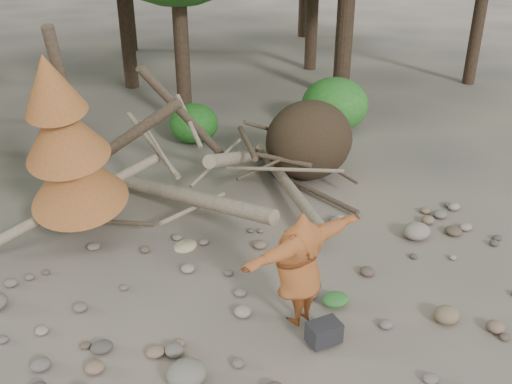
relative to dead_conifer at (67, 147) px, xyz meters
name	(u,v)px	position (x,y,z in m)	size (l,w,h in m)	color
ground	(297,298)	(3.12, -3.37, -2.11)	(120.00, 120.00, 0.00)	#514C44
deadfall_pile	(289,146)	(5.13, 0.87, -1.16)	(8.55, 5.24, 3.30)	#332619
dead_conifer	(67,147)	(0.00, 0.00, 0.00)	(2.06, 2.16, 4.35)	#4C3F30
bush_mid	(194,123)	(3.92, 4.43, -1.55)	(1.40, 1.40, 1.12)	#246A1E
bush_right	(335,104)	(8.12, 3.63, -1.31)	(2.00, 2.00, 1.60)	#2E7D27
frisbee_thrower	(299,269)	(2.79, -3.97, -1.05)	(3.36, 1.28, 2.16)	brown
backpack	(324,335)	(2.93, -4.58, -1.94)	(0.50, 0.34, 0.34)	black
cloth_green	(335,302)	(3.60, -3.84, -2.02)	(0.47, 0.39, 0.18)	#2A6729
cloth_orange	(318,340)	(2.86, -4.53, -2.05)	(0.34, 0.28, 0.12)	#A03F1B
boulder_front_left	(187,373)	(0.75, -4.48, -1.94)	(0.58, 0.52, 0.35)	#6D675B
boulder_front_right	(447,315)	(5.04, -4.94, -1.98)	(0.44, 0.39, 0.26)	#78644B
boulder_mid_right	(417,231)	(6.28, -2.62, -1.94)	(0.56, 0.51, 0.34)	gray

